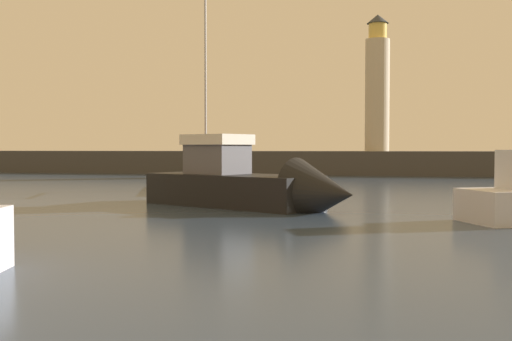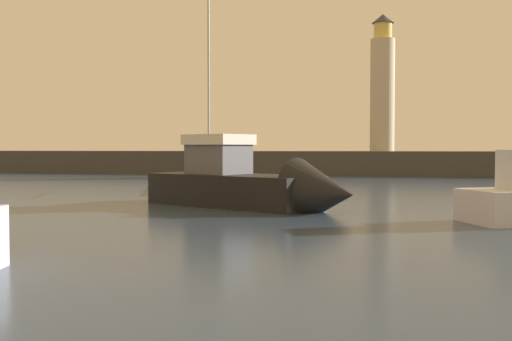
% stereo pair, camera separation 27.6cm
% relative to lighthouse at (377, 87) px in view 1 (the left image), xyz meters
% --- Properties ---
extents(ground_plane, '(220.00, 220.00, 0.00)m').
position_rel_lighthouse_xyz_m(ground_plane, '(-2.03, -26.04, -7.47)').
color(ground_plane, '#2D3D51').
extents(breakwater, '(83.65, 4.70, 2.02)m').
position_rel_lighthouse_xyz_m(breakwater, '(-2.03, 0.00, -6.46)').
color(breakwater, '#423F3D').
rests_on(breakwater, ground_plane).
extents(lighthouse, '(2.04, 2.04, 11.52)m').
position_rel_lighthouse_xyz_m(lighthouse, '(0.00, 0.00, 0.00)').
color(lighthouse, beige).
rests_on(lighthouse, breakwater).
extents(motorboat_2, '(9.25, 6.39, 3.43)m').
position_rel_lighthouse_xyz_m(motorboat_2, '(-4.10, -30.15, -6.62)').
color(motorboat_2, black).
rests_on(motorboat_2, ground_plane).
extents(sailboat_moored, '(3.69, 7.03, 10.57)m').
position_rel_lighthouse_xyz_m(sailboat_moored, '(-8.81, -21.22, -6.95)').
color(sailboat_moored, '#B21E1E').
rests_on(sailboat_moored, ground_plane).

